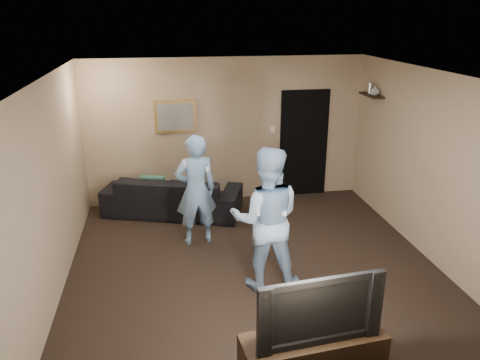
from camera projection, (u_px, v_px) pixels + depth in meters
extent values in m
plane|color=black|center=(253.00, 264.00, 6.54)|extent=(5.00, 5.00, 0.00)
cube|color=silver|center=(255.00, 75.00, 5.65)|extent=(5.00, 5.00, 0.04)
cube|color=tan|center=(226.00, 131.00, 8.41)|extent=(5.00, 0.04, 2.60)
cube|color=tan|center=(314.00, 278.00, 3.78)|extent=(5.00, 0.04, 2.60)
cube|color=tan|center=(53.00, 188.00, 5.70)|extent=(0.04, 5.00, 2.60)
cube|color=tan|center=(430.00, 166.00, 6.49)|extent=(0.04, 5.00, 2.60)
imported|color=black|center=(173.00, 194.00, 8.09)|extent=(2.49, 1.59, 0.68)
cube|color=#194D40|center=(153.00, 188.00, 7.99)|extent=(0.44, 0.25, 0.42)
cube|color=olive|center=(175.00, 117.00, 8.14)|extent=(0.72, 0.05, 0.57)
cube|color=slate|center=(175.00, 117.00, 8.12)|extent=(0.62, 0.01, 0.47)
cube|color=black|center=(304.00, 144.00, 8.72)|extent=(0.90, 0.06, 2.00)
cube|color=silver|center=(273.00, 129.00, 8.52)|extent=(0.08, 0.02, 0.12)
cube|color=black|center=(372.00, 95.00, 7.91)|extent=(0.20, 0.60, 0.03)
imported|color=#A3A3A8|center=(375.00, 90.00, 7.78)|extent=(0.16, 0.16, 0.16)
cylinder|color=silver|center=(370.00, 88.00, 7.96)|extent=(0.06, 0.06, 0.18)
cube|color=black|center=(312.00, 357.00, 4.42)|extent=(1.40, 0.57, 0.49)
imported|color=black|center=(316.00, 305.00, 4.22)|extent=(1.19, 0.27, 0.68)
imported|color=#78A3D0|center=(196.00, 190.00, 6.89)|extent=(0.66, 0.48, 1.69)
cube|color=white|center=(184.00, 163.00, 6.49)|extent=(0.04, 0.14, 0.04)
cube|color=white|center=(208.00, 169.00, 6.57)|extent=(0.05, 0.09, 0.05)
imported|color=#99BBDE|center=(266.00, 219.00, 5.74)|extent=(1.01, 0.85, 1.84)
cube|color=white|center=(257.00, 212.00, 5.44)|extent=(0.04, 0.14, 0.04)
cube|color=white|center=(284.00, 212.00, 5.50)|extent=(0.05, 0.09, 0.05)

